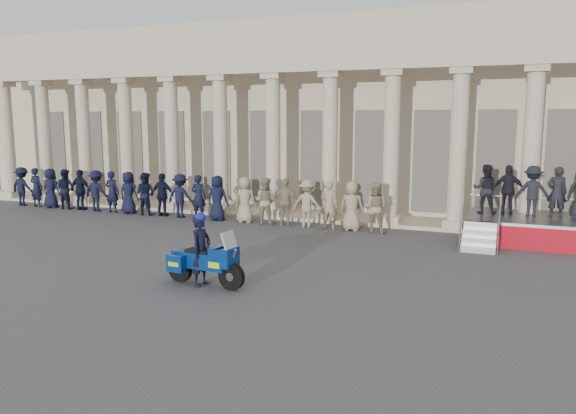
{
  "coord_description": "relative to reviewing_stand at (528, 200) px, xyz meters",
  "views": [
    {
      "loc": [
        8.47,
        -14.65,
        4.39
      ],
      "look_at": [
        1.92,
        1.7,
        1.6
      ],
      "focal_mm": 35.0,
      "sensor_mm": 36.0,
      "label": 1
    }
  ],
  "objects": [
    {
      "name": "officer_rank",
      "position": [
        -14.6,
        -0.45,
        -0.51
      ],
      "size": [
        19.24,
        0.74,
        1.96
      ],
      "color": "black",
      "rests_on": "ground"
    },
    {
      "name": "ground",
      "position": [
        -9.05,
        -6.96,
        -1.49
      ],
      "size": [
        90.0,
        90.0,
        0.0
      ],
      "primitive_type": "plane",
      "color": "#404042",
      "rests_on": "ground"
    },
    {
      "name": "motorcycle",
      "position": [
        -7.95,
        -9.08,
        -0.82
      ],
      "size": [
        2.4,
        1.02,
        1.54
      ],
      "rotation": [
        0.0,
        0.0,
        -0.1
      ],
      "color": "black",
      "rests_on": "ground"
    },
    {
      "name": "building",
      "position": [
        -9.05,
        7.78,
        3.03
      ],
      "size": [
        40.0,
        12.5,
        9.0
      ],
      "color": "#BBA98C",
      "rests_on": "ground"
    },
    {
      "name": "rider",
      "position": [
        -8.08,
        -9.07,
        -0.52
      ],
      "size": [
        0.52,
        0.73,
        1.97
      ],
      "rotation": [
        0.0,
        0.0,
        1.47
      ],
      "color": "black",
      "rests_on": "ground"
    },
    {
      "name": "reviewing_stand",
      "position": [
        0.0,
        0.0,
        0.0
      ],
      "size": [
        4.44,
        4.21,
        2.72
      ],
      "color": "gray",
      "rests_on": "ground"
    }
  ]
}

